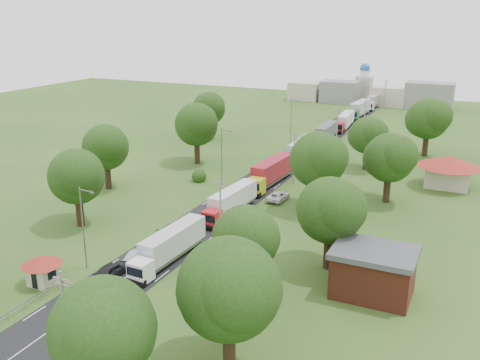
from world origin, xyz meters
The scene contains 45 objects.
ground centered at (0.00, 0.00, 0.00)m, with size 260.00×260.00×0.00m, color #2D521B.
road centered at (0.00, 20.00, 0.00)m, with size 8.00×200.00×0.04m, color black.
boom_barrier centered at (-1.36, -25.00, 0.89)m, with size 9.22×0.35×1.18m.
guard_booth centered at (-7.20, -25.00, 2.16)m, with size 4.40×4.40×3.45m.
info_sign centered at (5.20, 35.00, 3.00)m, with size 0.12×3.10×4.10m.
pole_0 centered at (5.50, -35.00, 4.68)m, with size 1.60×0.24×9.00m.
pole_1 centered at (5.50, -7.00, 4.68)m, with size 1.60×0.24×9.00m.
pole_2 centered at (5.50, 21.00, 4.68)m, with size 1.60×0.24×9.00m.
pole_3 centered at (5.50, 49.00, 4.68)m, with size 1.60×0.24×9.00m.
pole_4 centered at (5.50, 77.00, 4.68)m, with size 1.60×0.24×9.00m.
pole_5 centered at (5.50, 105.00, 4.68)m, with size 1.60×0.24×9.00m.
lamp_0 centered at (-5.35, -20.00, 5.55)m, with size 2.03×0.22×10.00m.
lamp_1 centered at (-5.35, 15.00, 5.55)m, with size 2.03×0.22×10.00m.
lamp_2 centered at (-5.35, 50.00, 5.55)m, with size 2.03×0.22×10.00m.
tree_0 centered at (11.99, -37.84, 7.22)m, with size 8.80×8.80×11.07m.
tree_1 centered at (17.99, -29.83, 7.85)m, with size 9.60×9.60×12.05m.
tree_2 centered at (13.99, -17.86, 6.60)m, with size 8.00×8.00×10.10m.
tree_3 centered at (19.99, -7.84, 7.22)m, with size 8.80×8.80×11.07m.
tree_4 centered at (12.99, 10.17, 7.85)m, with size 9.60×9.60×12.05m.
tree_5 centered at (21.99, 18.16, 7.22)m, with size 8.80×8.80×11.07m.
tree_6 centered at (14.99, 35.14, 6.60)m, with size 8.00×8.00×10.10m.
tree_7 centered at (23.99, 50.17, 7.85)m, with size 9.60×9.60×12.05m.
tree_10 centered at (-15.01, -9.84, 7.22)m, with size 8.80×8.80×11.07m.
tree_11 centered at (-22.01, 5.16, 7.22)m, with size 8.80×8.80×11.07m.
tree_12 centered at (-16.01, 25.17, 7.85)m, with size 9.60×9.60×12.05m.
tree_13 centered at (-24.01, 45.16, 7.22)m, with size 8.80×8.80×11.07m.
house_brick centered at (26.00, -12.00, 2.65)m, with size 8.60×6.60×5.20m.
house_cream centered at (30.00, 30.00, 3.64)m, with size 10.08×10.08×5.80m.
distant_town centered at (0.68, 110.00, 3.49)m, with size 52.00×8.00×8.00m.
church centered at (-4.00, 118.00, 5.39)m, with size 5.00×5.00×12.30m.
truck_0 centered at (2.34, -14.33, 2.01)m, with size 2.84×13.73×3.80m.
truck_1 centered at (2.13, 2.75, 1.98)m, with size 3.05×13.54×3.74m.
truck_2 centered at (2.20, 18.55, 2.25)m, with size 3.37×15.35×4.24m.
truck_3 centered at (1.89, 35.56, 2.18)m, with size 2.85×14.82×4.10m.
truck_4 centered at (1.64, 53.69, 2.07)m, with size 2.67×14.08×3.90m.
truck_5 centered at (2.13, 69.35, 2.05)m, with size 3.06×13.97×3.86m.
truck_6 centered at (1.73, 87.21, 2.28)m, with size 3.49×15.59×4.30m.
truck_7 centered at (2.39, 103.89, 2.12)m, with size 3.28×14.51×4.01m.
car_lane_front centered at (-1.44, -20.38, 0.83)m, with size 1.97×4.89×1.67m, color black.
car_lane_mid centered at (-1.00, -15.98, 0.76)m, with size 1.60×4.59×1.51m, color #A2A5AA.
car_lane_rear centered at (-1.46, -7.30, 0.76)m, with size 2.14×5.25×1.52m, color black.
car_verge_near centered at (6.34, 11.50, 0.72)m, with size 2.39×5.19×1.44m, color white.
car_verge_far centered at (6.36, 31.64, 0.79)m, with size 1.86×4.62×1.57m, color slate.
pedestrian_near centered at (-0.72, -27.46, 0.95)m, with size 0.69×0.45×1.90m, color gray.
pedestrian_booth centered at (-6.50, -24.00, 0.81)m, with size 0.79×0.61×1.62m, color gray.
Camera 1 is at (34.66, -63.64, 28.68)m, focal length 40.00 mm.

